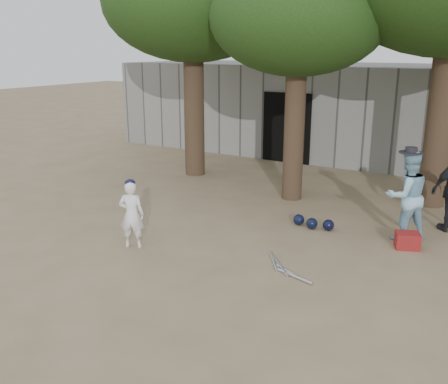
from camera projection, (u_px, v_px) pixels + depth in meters
The scene contains 7 objects.
ground at pixel (167, 250), 9.06m from camera, with size 70.00×70.00×0.00m, color #937C5E.
boy_player at pixel (132, 215), 9.05m from camera, with size 0.46×0.30×1.26m, color white.
spectator_blue at pixel (406, 196), 9.39m from camera, with size 0.84×0.65×1.72m, color #93C8E3.
red_bag at pixel (407, 241), 9.12m from camera, with size 0.42×0.32×0.30m, color maroon.
back_building at pixel (349, 109), 17.13m from camera, with size 16.00×5.24×3.00m.
helmet_row at pixel (313, 223), 10.16m from camera, with size 0.87×0.31×0.23m.
bat_pile at pixel (284, 268), 8.26m from camera, with size 1.12×0.81×0.06m.
Camera 1 is at (5.23, -6.66, 3.55)m, focal length 40.00 mm.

